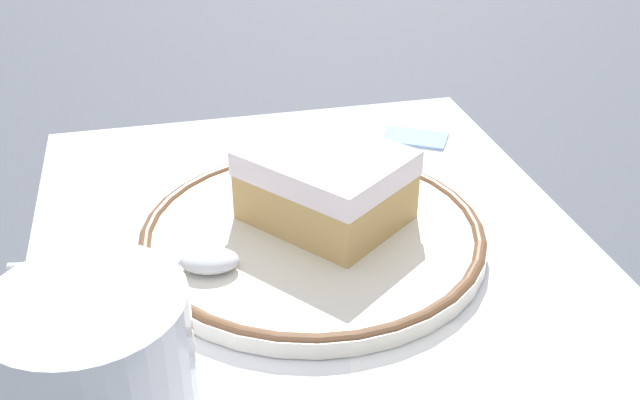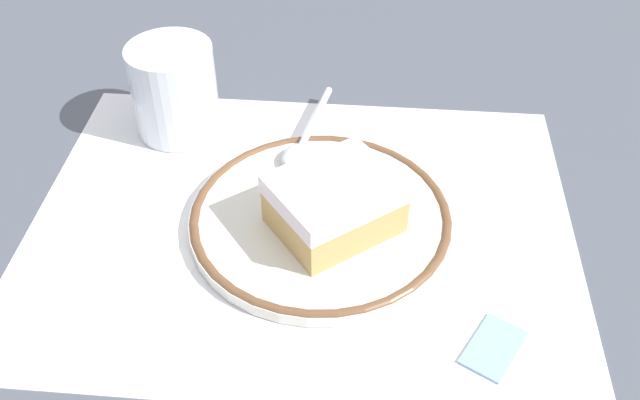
# 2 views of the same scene
# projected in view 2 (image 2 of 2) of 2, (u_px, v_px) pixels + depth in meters

# --- Properties ---
(ground_plane) EXTENTS (2.40, 2.40, 0.00)m
(ground_plane) POSITION_uv_depth(u_px,v_px,m) (301.00, 224.00, 0.58)
(ground_plane) COLOR #4C515B
(placemat) EXTENTS (0.44, 0.34, 0.00)m
(placemat) POSITION_uv_depth(u_px,v_px,m) (301.00, 223.00, 0.58)
(placemat) COLOR white
(placemat) RESTS_ON ground_plane
(plate) EXTENTS (0.21, 0.21, 0.01)m
(plate) POSITION_uv_depth(u_px,v_px,m) (320.00, 222.00, 0.57)
(plate) COLOR silver
(plate) RESTS_ON placemat
(cake_slice) EXTENTS (0.12, 0.11, 0.05)m
(cake_slice) POSITION_uv_depth(u_px,v_px,m) (334.00, 203.00, 0.55)
(cake_slice) COLOR tan
(cake_slice) RESTS_ON plate
(spoon) EXTENTS (0.04, 0.13, 0.01)m
(spoon) POSITION_uv_depth(u_px,v_px,m) (302.00, 143.00, 0.63)
(spoon) COLOR silver
(spoon) RESTS_ON plate
(cup) EXTENTS (0.08, 0.08, 0.08)m
(cup) POSITION_uv_depth(u_px,v_px,m) (175.00, 95.00, 0.65)
(cup) COLOR silver
(cup) RESTS_ON placemat
(napkin) EXTENTS (0.14, 0.15, 0.00)m
(napkin) POSITION_uv_depth(u_px,v_px,m) (121.00, 256.00, 0.55)
(napkin) COLOR white
(napkin) RESTS_ON placemat
(sugar_packet) EXTENTS (0.05, 0.06, 0.01)m
(sugar_packet) POSITION_uv_depth(u_px,v_px,m) (494.00, 345.00, 0.49)
(sugar_packet) COLOR #8CB2E0
(sugar_packet) RESTS_ON placemat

